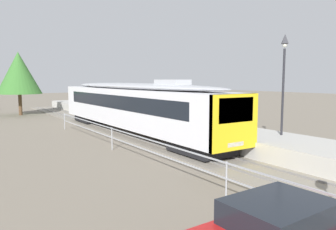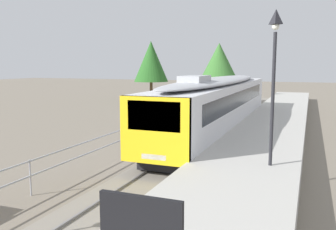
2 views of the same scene
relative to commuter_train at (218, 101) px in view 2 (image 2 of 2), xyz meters
name	(u,v)px [view 2 (image 2 of 2)]	position (x,y,z in m)	size (l,w,h in m)	color
ground_plane	(156,140)	(-3.00, -2.88, -2.15)	(160.00, 160.00, 0.00)	slate
track_rails	(205,143)	(0.00, -2.88, -2.11)	(3.20, 60.00, 0.14)	gray
commuter_train	(218,101)	(0.00, 0.00, 0.00)	(2.82, 20.28, 3.74)	silver
station_platform	(265,141)	(3.25, -2.88, -1.70)	(3.90, 60.00, 0.90)	#B7B5AD
platform_lamp_mid_platform	(274,58)	(4.17, -9.32, 2.47)	(0.34, 0.34, 5.35)	#232328
carpark_fence	(30,170)	(-3.30, -12.88, -1.24)	(0.06, 36.06, 1.25)	#9EA0A5
tree_behind_carpark	(151,61)	(-13.21, 19.22, 2.68)	(4.23, 4.23, 7.34)	brown
tree_behind_station_far	(219,63)	(-4.33, 17.99, 2.43)	(4.64, 4.64, 6.84)	brown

